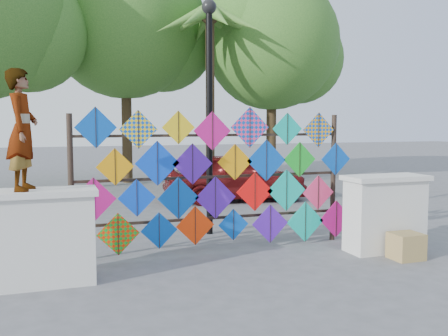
{
  "coord_description": "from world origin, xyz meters",
  "views": [
    {
      "loc": [
        -2.55,
        -7.13,
        2.16
      ],
      "look_at": [
        0.11,
        0.6,
        1.41
      ],
      "focal_mm": 40.0,
      "sensor_mm": 36.0,
      "label": 1
    }
  ],
  "objects_px": {
    "sedan": "(235,176)",
    "lamppost": "(209,95)",
    "vendor_woman": "(22,130)",
    "kite_rack": "(220,180)"
  },
  "relations": [
    {
      "from": "sedan",
      "to": "kite_rack",
      "type": "bearing_deg",
      "value": 164.81
    },
    {
      "from": "vendor_woman",
      "to": "sedan",
      "type": "distance_m",
      "value": 7.96
    },
    {
      "from": "kite_rack",
      "to": "vendor_woman",
      "type": "xyz_separation_m",
      "value": [
        -3.01,
        -0.93,
        0.86
      ]
    },
    {
      "from": "sedan",
      "to": "vendor_woman",
      "type": "bearing_deg",
      "value": 146.91
    },
    {
      "from": "vendor_woman",
      "to": "kite_rack",
      "type": "bearing_deg",
      "value": -61.13
    },
    {
      "from": "vendor_woman",
      "to": "sedan",
      "type": "relative_size",
      "value": 0.4
    },
    {
      "from": "sedan",
      "to": "lamppost",
      "type": "relative_size",
      "value": 0.88
    },
    {
      "from": "sedan",
      "to": "lamppost",
      "type": "height_order",
      "value": "lamppost"
    },
    {
      "from": "vendor_woman",
      "to": "lamppost",
      "type": "relative_size",
      "value": 0.35
    },
    {
      "from": "kite_rack",
      "to": "vendor_woman",
      "type": "distance_m",
      "value": 3.26
    }
  ]
}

